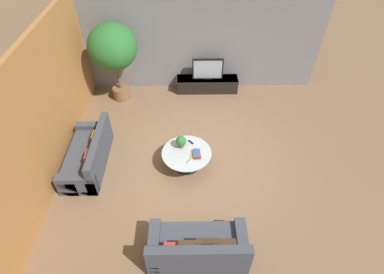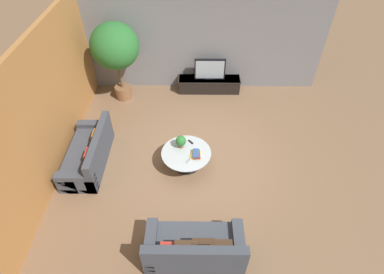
# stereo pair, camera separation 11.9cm
# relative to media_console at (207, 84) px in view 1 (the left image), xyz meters

# --- Properties ---
(ground_plane) EXTENTS (24.00, 24.00, 0.00)m
(ground_plane) POSITION_rel_media_console_xyz_m (-0.38, -2.94, -0.23)
(ground_plane) COLOR brown
(back_wall_stone) EXTENTS (7.40, 0.12, 3.00)m
(back_wall_stone) POSITION_rel_media_console_xyz_m (-0.38, 0.32, 1.27)
(back_wall_stone) COLOR slate
(back_wall_stone) RESTS_ON ground
(side_wall_left) EXTENTS (0.12, 7.40, 3.00)m
(side_wall_left) POSITION_rel_media_console_xyz_m (-3.64, -2.74, 1.27)
(side_wall_left) COLOR #B2753D
(side_wall_left) RESTS_ON ground
(media_console) EXTENTS (1.91, 0.50, 0.44)m
(media_console) POSITION_rel_media_console_xyz_m (0.00, 0.00, 0.00)
(media_console) COLOR black
(media_console) RESTS_ON ground
(television) EXTENTS (0.92, 0.13, 0.65)m
(television) POSITION_rel_media_console_xyz_m (0.00, -0.00, 0.53)
(television) COLOR black
(television) RESTS_ON media_console
(coffee_table) EXTENTS (1.16, 1.16, 0.43)m
(coffee_table) POSITION_rel_media_console_xyz_m (-0.64, -3.14, 0.08)
(coffee_table) COLOR black
(coffee_table) RESTS_ON ground
(couch_by_wall) EXTENTS (0.84, 1.89, 0.84)m
(couch_by_wall) POSITION_rel_media_console_xyz_m (-2.95, -3.06, 0.05)
(couch_by_wall) COLOR #3D424C
(couch_by_wall) RESTS_ON ground
(couch_near_entry) EXTENTS (1.77, 0.84, 0.84)m
(couch_near_entry) POSITION_rel_media_console_xyz_m (-0.43, -5.39, 0.06)
(couch_near_entry) COLOR #3D424C
(couch_near_entry) RESTS_ON ground
(potted_palm_tall) EXTENTS (1.32, 1.32, 2.32)m
(potted_palm_tall) POSITION_rel_media_console_xyz_m (-2.62, -0.39, 1.40)
(potted_palm_tall) COLOR brown
(potted_palm_tall) RESTS_ON ground
(potted_plant_tabletop) EXTENTS (0.25, 0.25, 0.31)m
(potted_plant_tabletop) POSITION_rel_media_console_xyz_m (-0.77, -2.95, 0.38)
(potted_plant_tabletop) COLOR brown
(potted_plant_tabletop) RESTS_ON coffee_table
(book_stack) EXTENTS (0.25, 0.29, 0.08)m
(book_stack) POSITION_rel_media_console_xyz_m (-0.41, -3.23, 0.24)
(book_stack) COLOR gold
(book_stack) RESTS_ON coffee_table
(remote_black) EXTENTS (0.14, 0.15, 0.02)m
(remote_black) POSITION_rel_media_console_xyz_m (-0.54, -2.80, 0.21)
(remote_black) COLOR black
(remote_black) RESTS_ON coffee_table
(remote_silver) EXTENTS (0.13, 0.15, 0.02)m
(remote_silver) POSITION_rel_media_console_xyz_m (-0.58, -3.39, 0.21)
(remote_silver) COLOR gray
(remote_silver) RESTS_ON coffee_table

